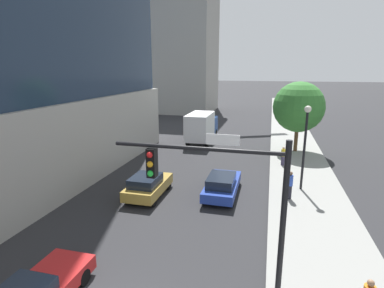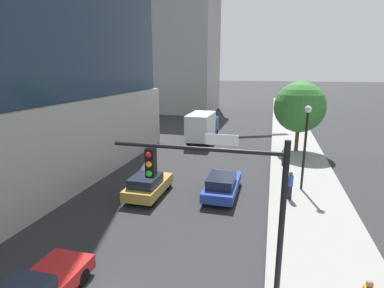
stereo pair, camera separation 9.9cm
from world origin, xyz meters
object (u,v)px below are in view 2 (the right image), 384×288
traffic_light_pole (219,185)px  street_tree (300,107)px  car_blue (222,185)px  box_truck (202,126)px  pedestrian_blue_shirt (290,185)px  pedestrian_yellow_shirt (284,156)px  car_gold (148,185)px  street_lamp (306,135)px  construction_building (180,36)px

traffic_light_pole → street_tree: size_ratio=0.90×
car_blue → box_truck: box_truck is taller
pedestrian_blue_shirt → pedestrian_yellow_shirt: bearing=91.6°
traffic_light_pole → pedestrian_yellow_shirt: 16.29m
traffic_light_pole → car_gold: (-5.78, 7.28, -3.37)m
street_lamp → street_tree: (0.28, 10.07, 0.61)m
construction_building → car_gold: bearing=-76.0°
traffic_light_pole → car_gold: size_ratio=1.48×
box_truck → pedestrian_blue_shirt: bearing=-57.9°
traffic_light_pole → pedestrian_yellow_shirt: bearing=80.3°
street_lamp → street_tree: bearing=88.4°
box_truck → car_blue: bearing=-72.1°
construction_building → box_truck: size_ratio=4.70×
street_lamp → car_blue: bearing=-157.7°
traffic_light_pole → box_truck: traffic_light_pole is taller
car_blue → box_truck: 14.79m
car_blue → pedestrian_blue_shirt: size_ratio=2.69×
street_lamp → box_truck: 15.44m
box_truck → street_tree: bearing=-11.1°
car_gold → pedestrian_blue_shirt: pedestrian_blue_shirt is taller
street_tree → box_truck: (-9.80, 1.92, -2.62)m
car_blue → street_tree: bearing=66.5°
car_gold → box_truck: size_ratio=0.58×
street_lamp → car_gold: size_ratio=1.37×
construction_building → pedestrian_yellow_shirt: (18.39, -31.16, -12.87)m
pedestrian_yellow_shirt → pedestrian_blue_shirt: bearing=-88.4°
street_tree → car_blue: street_tree is taller
street_tree → box_truck: 10.32m
traffic_light_pole → pedestrian_blue_shirt: bearing=71.9°
street_tree → pedestrian_blue_shirt: (-1.13, -11.93, -3.37)m
car_gold → box_truck: bearing=90.0°
construction_building → street_tree: size_ratio=4.94×
car_gold → pedestrian_yellow_shirt: pedestrian_yellow_shirt is taller
street_lamp → car_gold: street_lamp is taller
traffic_light_pole → pedestrian_blue_shirt: 9.79m
car_blue → pedestrian_yellow_shirt: bearing=60.9°
street_tree → pedestrian_yellow_shirt: size_ratio=4.24×
car_gold → street_lamp: bearing=19.7°
car_blue → pedestrian_yellow_shirt: (3.95, 7.11, 0.21)m
traffic_light_pole → construction_building: bearing=108.5°
street_lamp → street_tree: street_tree is taller
construction_building → pedestrian_yellow_shirt: construction_building is taller
street_tree → car_gold: bearing=-126.0°
box_truck → construction_building: bearing=112.2°
construction_building → box_truck: 28.80m
car_blue → box_truck: (-4.53, 14.04, 1.08)m
street_tree → car_blue: bearing=-113.5°
traffic_light_pole → street_lamp: (3.73, 10.69, -0.32)m
street_tree → car_blue: size_ratio=1.41×
car_gold → construction_building: bearing=104.0°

